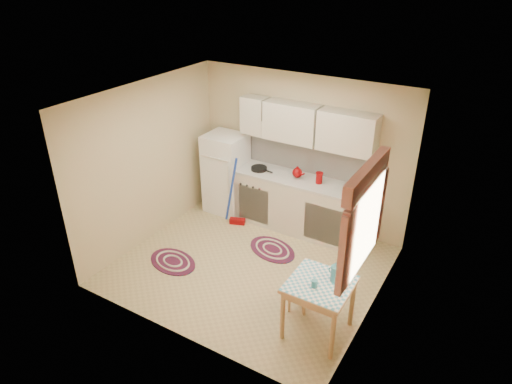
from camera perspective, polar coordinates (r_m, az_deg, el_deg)
room_shell at (r=6.09m, az=1.59°, el=3.67°), size 3.64×3.60×2.52m
fridge at (r=7.92m, az=-3.77°, el=2.35°), size 0.65×0.60×1.40m
broom at (r=7.48m, az=-2.43°, el=-0.05°), size 0.30×0.21×1.20m
base_cabinets at (r=7.50m, az=4.59°, el=-1.42°), size 2.25×0.60×0.88m
countertop at (r=7.29m, az=4.72°, el=1.75°), size 2.27×0.62×0.04m
frying_pan at (r=7.49m, az=0.38°, el=2.96°), size 0.30×0.30×0.05m
red_kettle at (r=7.22m, az=5.18°, el=2.42°), size 0.21×0.20×0.18m
red_canister at (r=7.09m, az=7.90°, el=1.68°), size 0.12×0.12×0.16m
table at (r=5.59m, az=7.77°, el=-14.13°), size 0.72×0.72×0.72m
stool at (r=5.94m, az=5.28°, el=-12.97°), size 0.35×0.35×0.42m
coffee_pot at (r=5.33m, az=9.92°, el=-9.78°), size 0.17×0.16×0.28m
mug at (r=5.27m, az=7.31°, el=-11.32°), size 0.08×0.08×0.10m
rug_center at (r=7.12m, az=2.05°, el=-7.18°), size 0.97×0.81×0.02m
rug_left at (r=6.96m, az=-10.36°, el=-8.55°), size 0.91×0.71×0.02m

